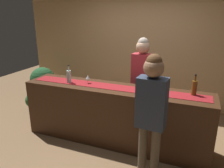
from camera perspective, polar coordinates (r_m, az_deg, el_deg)
ground_plane at (r=3.83m, az=0.55°, el=-14.45°), size 10.00×10.00×0.00m
back_wall at (r=5.10m, az=8.49°, el=10.90°), size 6.00×0.12×2.90m
bar_counter at (r=3.60m, az=0.58°, el=-8.05°), size 2.99×0.60×0.95m
counter_runner_cloth at (r=3.42m, az=0.60°, el=-0.82°), size 2.85×0.28×0.01m
wine_bottle_amber at (r=3.27m, az=20.67°, el=-0.87°), size 0.07×0.07×0.30m
wine_bottle_clear at (r=3.69m, az=-11.19°, el=2.01°), size 0.07×0.07×0.30m
wine_glass_near_customer at (r=3.60m, az=-6.33°, el=1.75°), size 0.07×0.07×0.14m
wine_glass_mid_counter at (r=3.15m, az=8.27°, el=-0.69°), size 0.07×0.07×0.14m
bartender at (r=3.85m, az=7.79°, el=2.39°), size 0.36×0.24×1.68m
customer_sipping at (r=2.59m, az=10.22°, el=-6.19°), size 0.36×0.23×1.64m
potted_plant_tall at (r=5.48m, az=-17.58°, el=0.48°), size 0.58×0.58×0.85m
potted_plant_small at (r=4.94m, az=-19.87°, el=-4.41°), size 0.32×0.32×0.46m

